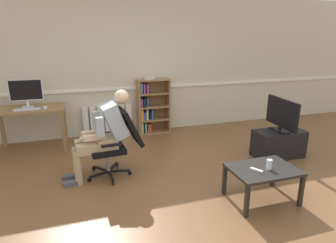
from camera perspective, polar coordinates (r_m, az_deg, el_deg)
name	(u,v)px	position (r m, az deg, el deg)	size (l,w,h in m)	color
ground_plane	(177,193)	(3.81, 1.76, -13.91)	(18.00, 18.00, 0.00)	brown
back_wall	(133,66)	(5.87, -6.83, 10.79)	(12.00, 0.13, 2.70)	beige
computer_desk	(30,114)	(5.46, -25.58, 1.28)	(1.13, 0.66, 0.76)	olive
imac_monitor	(26,91)	(5.46, -26.24, 5.41)	(0.54, 0.14, 0.48)	silver
keyboard	(27,109)	(5.30, -26.02, 2.18)	(0.41, 0.12, 0.02)	silver
computer_mouse	(45,107)	(5.28, -23.09, 2.56)	(0.06, 0.10, 0.03)	white
bookshelf	(151,107)	(5.87, -3.37, 2.93)	(0.64, 0.30, 1.16)	olive
radiator	(108,120)	(5.89, -11.80, 0.20)	(0.96, 0.08, 0.61)	white
office_chair	(118,140)	(4.14, -9.88, -3.59)	(0.81, 0.62, 0.97)	black
person_seated	(104,133)	(4.06, -12.62, -2.17)	(0.97, 0.41, 1.23)	tan
tv_stand	(278,144)	(5.11, 20.95, -4.09)	(0.81, 0.41, 0.45)	black
tv_screen	(282,114)	(4.96, 21.56, 1.33)	(0.22, 0.78, 0.53)	black
coffee_table	(263,172)	(3.67, 18.22, -9.49)	(0.79, 0.57, 0.43)	black
drinking_glass	(269,164)	(3.62, 19.36, -8.00)	(0.07, 0.07, 0.12)	silver
spare_remote	(257,170)	(3.56, 17.10, -9.12)	(0.04, 0.15, 0.02)	white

